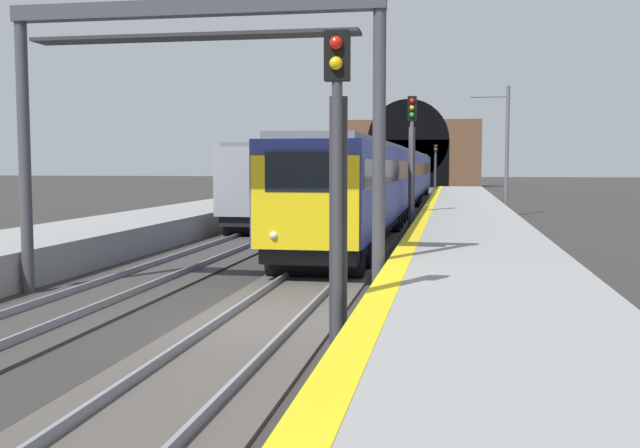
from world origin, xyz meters
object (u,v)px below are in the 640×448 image
train_main_approaching (393,177)px  railway_signal_mid (412,152)px  railway_signal_near (337,170)px  overhead_signal_gantry (193,74)px  catenary_mast_far (506,150)px  train_adjacent_platform (328,176)px  railway_signal_far (436,164)px

train_main_approaching → railway_signal_mid: 13.52m
train_main_approaching → railway_signal_near: railway_signal_near is taller
train_main_approaching → overhead_signal_gantry: overhead_signal_gantry is taller
railway_signal_near → catenary_mast_far: bearing=171.8°
train_adjacent_platform → railway_signal_mid: bearing=-156.2°
train_adjacent_platform → catenary_mast_far: 11.51m
railway_signal_near → catenary_mast_far: (33.00, -4.77, 0.88)m
railway_signal_near → overhead_signal_gantry: size_ratio=0.59×
railway_signal_near → railway_signal_mid: (21.28, -0.00, 0.58)m
train_adjacent_platform → overhead_signal_gantry: overhead_signal_gantry is taller
train_adjacent_platform → railway_signal_mid: 16.28m
train_main_approaching → railway_signal_near: bearing=3.2°
railway_signal_near → railway_signal_mid: bearing=-180.0°
railway_signal_mid → railway_signal_far: railway_signal_mid is taller
railway_signal_near → overhead_signal_gantry: overhead_signal_gantry is taller
catenary_mast_far → railway_signal_mid: bearing=157.9°
train_main_approaching → train_adjacent_platform: (1.70, 4.34, 0.03)m
train_adjacent_platform → train_main_approaching: bearing=-109.8°
train_main_approaching → railway_signal_mid: bearing=7.9°
train_main_approaching → catenary_mast_far: bearing=76.5°
train_adjacent_platform → railway_signal_near: bearing=-168.9°
railway_signal_mid → overhead_signal_gantry: size_ratio=0.69×
train_main_approaching → overhead_signal_gantry: (-29.86, 2.17, 2.84)m
train_adjacent_platform → railway_signal_mid: railway_signal_mid is taller
railway_signal_mid → railway_signal_far: (46.71, 0.00, -0.59)m
railway_signal_far → railway_signal_mid: bearing=0.0°
train_adjacent_platform → overhead_signal_gantry: bearing=-174.5°
railway_signal_far → train_adjacent_platform: bearing=-11.0°
railway_signal_near → train_adjacent_platform: bearing=-170.4°
train_adjacent_platform → railway_signal_far: railway_signal_far is taller
train_adjacent_platform → railway_signal_near: 36.82m
railway_signal_mid → railway_signal_near: bearing=0.0°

